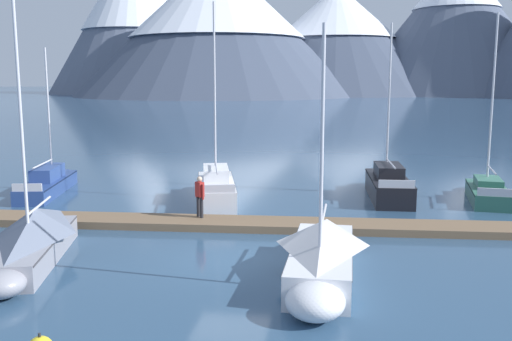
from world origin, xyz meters
name	(u,v)px	position (x,y,z in m)	size (l,w,h in m)	color
ground_plane	(230,259)	(0.00, 0.00, 0.00)	(700.00, 700.00, 0.00)	#2D4C6B
mountain_west_summit	(134,13)	(-75.05, 199.38, 30.68)	(66.30, 66.30, 57.13)	slate
mountain_central_massif	(217,21)	(-37.02, 172.87, 24.59)	(94.55, 94.55, 45.75)	#424C60
mountain_shoulder_ridge	(336,37)	(2.30, 198.39, 20.80)	(86.22, 86.22, 39.32)	#424C60
mountain_east_summit	(455,23)	(43.93, 196.82, 25.01)	(75.03, 75.03, 48.30)	#4C566B
dock	(249,224)	(0.00, 4.00, 0.14)	(27.49, 3.12, 0.30)	brown
sailboat_nearest_berth	(50,182)	(-11.44, 9.66, 0.54)	(2.84, 7.44, 7.46)	navy
sailboat_second_berth	(33,238)	(-6.29, -1.18, 0.81)	(3.14, 6.96, 8.35)	#93939E
sailboat_mid_dock_port	(216,187)	(-2.38, 8.82, 0.69)	(3.07, 6.92, 9.44)	silver
sailboat_mid_dock_starboard	(321,255)	(3.04, -1.63, 0.79)	(2.11, 6.60, 7.35)	white
sailboat_far_berth	(387,183)	(5.97, 11.02, 0.68)	(2.03, 6.78, 8.61)	black
sailboat_outer_slip	(486,190)	(10.74, 10.91, 0.49)	(2.22, 6.06, 8.95)	#336B56
person_on_dock	(200,194)	(-2.06, 4.26, 1.26)	(0.44, 0.44, 1.69)	#232328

